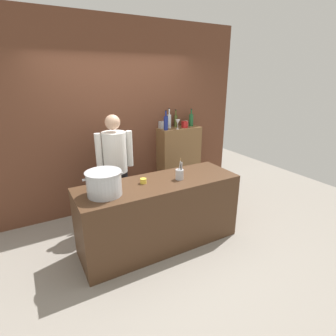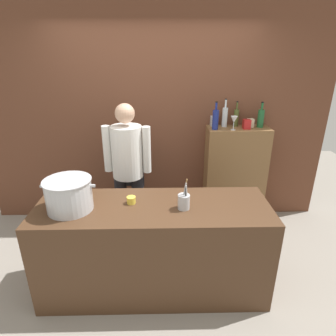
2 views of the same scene
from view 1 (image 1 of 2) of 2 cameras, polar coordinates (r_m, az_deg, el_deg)
name	(u,v)px [view 1 (image 1 of 2)]	position (r m, az deg, el deg)	size (l,w,h in m)	color
ground_plane	(160,242)	(3.76, -1.77, -15.75)	(8.00, 8.00, 0.00)	gray
brick_back_panel	(119,118)	(4.41, -10.61, 10.47)	(4.40, 0.10, 3.00)	brown
prep_counter	(159,213)	(3.52, -1.85, -9.76)	(2.08, 0.70, 0.90)	#472D1C
bar_cabinet	(179,162)	(4.86, 2.35, 1.22)	(0.76, 0.32, 1.29)	brown
chef	(115,163)	(3.88, -11.32, 1.04)	(0.53, 0.37, 1.66)	black
stockpot_large	(104,183)	(3.00, -13.65, -3.23)	(0.46, 0.40, 0.28)	#B7BABF
utensil_crock	(180,174)	(3.37, 2.51, -1.30)	(0.10, 0.10, 0.27)	#B7BABF
butter_jar	(143,181)	(3.27, -5.36, -2.79)	(0.08, 0.08, 0.06)	yellow
wine_bottle_clear	(169,121)	(4.64, 0.27, 10.18)	(0.06, 0.06, 0.34)	silver
wine_bottle_olive	(176,121)	(4.73, 1.69, 10.20)	(0.06, 0.06, 0.31)	#475123
wine_bottle_cobalt	(166,123)	(4.46, -0.45, 9.78)	(0.07, 0.07, 0.33)	navy
wine_bottle_green	(191,120)	(4.83, 5.03, 10.37)	(0.08, 0.08, 0.31)	#1E592D
wine_glass_short	(178,122)	(4.54, 2.13, 9.90)	(0.08, 0.08, 0.17)	silver
spice_tin_red	(185,124)	(4.68, 3.60, 9.37)	(0.08, 0.08, 0.11)	red
spice_tin_silver	(162,125)	(4.63, -1.32, 9.34)	(0.09, 0.09, 0.12)	#B2B2B7
spice_tin_cream	(185,124)	(4.80, 3.76, 9.54)	(0.07, 0.07, 0.10)	beige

